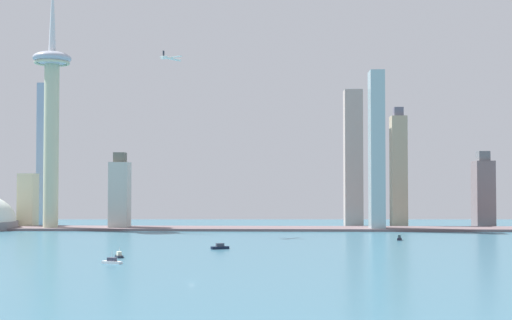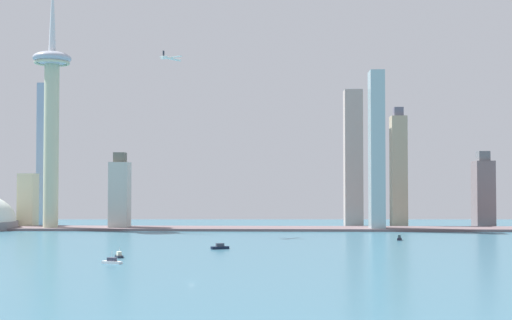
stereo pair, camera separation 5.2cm
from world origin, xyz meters
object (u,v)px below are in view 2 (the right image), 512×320
Objects in this scene: skyscraper_4 at (120,194)px; airplane at (171,58)px; boat_3 at (112,261)px; skyscraper_1 at (28,201)px; boat_1 at (399,238)px; skyscraper_3 at (44,154)px; skyscraper_2 at (483,192)px; skyscraper_0 at (399,170)px; skyscraper_6 at (353,158)px; observation_tower at (52,104)px; boat_0 at (119,255)px; boat_2 at (220,247)px; skyscraper_5 at (377,151)px.

skyscraper_4 is 3.52× the size of airplane.
skyscraper_4 reaches higher than boat_3.
boat_1 is (399.02, -168.27, -29.56)m from skyscraper_1.
skyscraper_3 is at bearing 135.62° from boat_3.
skyscraper_2 is at bearing 3.42° from skyscraper_1.
skyscraper_3 is (-429.93, 19.54, 19.94)m from skyscraper_0.
skyscraper_4 reaches higher than boat_1.
skyscraper_0 is 0.86× the size of skyscraper_6.
boat_0 is (141.43, -286.06, -137.53)m from observation_tower.
skyscraper_2 is at bearing 111.04° from boat_0.
skyscraper_2 is 7.74× the size of boat_0.
boat_2 is at bearing -38.42° from boat_1.
boat_0 is (66.78, -295.83, -38.09)m from skyscraper_4.
boat_3 is (183.71, -359.41, -29.90)m from skyscraper_1.
skyscraper_5 reaches higher than boat_1.
skyscraper_4 is at bearing 168.60° from boat_0.
observation_tower reaches higher than skyscraper_6.
observation_tower reaches higher than skyscraper_0.
airplane is (-249.41, -135.63, 109.65)m from skyscraper_0.
boat_1 is at bearing -89.22° from skyscraper_5.
skyscraper_1 is at bearing 109.49° from boat_2.
boat_3 is (-213.54, -321.84, -85.60)m from skyscraper_5.
skyscraper_6 reaches higher than skyscraper_2.
boat_3 is (-248.41, -387.70, -65.91)m from skyscraper_0.
skyscraper_6 is (-16.87, 81.08, -5.08)m from skyscraper_5.
skyscraper_3 is 404.19m from skyscraper_5.
boat_2 is at bearing -46.49° from skyscraper_1.
skyscraper_5 is 1.06× the size of skyscraper_6.
skyscraper_4 reaches higher than boat_2.
skyscraper_3 is 141.79m from skyscraper_4.
skyscraper_5 is 82.97m from skyscraper_6.
airplane is at bearing -161.99° from skyscraper_5.
skyscraper_2 reaches higher than boat_2.
skyscraper_2 is 1.04× the size of skyscraper_4.
boat_0 is (-200.48, -365.82, -80.48)m from skyscraper_6.
airplane is (2.80, 214.97, 175.52)m from boat_0.
boat_3 is (-348.37, -391.20, -39.69)m from skyscraper_2.
boat_1 is (360.55, -132.02, -137.24)m from observation_tower.
boat_1 is at bearing 63.19° from boat_3.
boat_3 is at bearing -62.93° from skyscraper_1.
boat_3 is (70.58, -332.93, -38.14)m from skyscraper_4.
skyscraper_4 is 342.46m from boat_3.
skyscraper_5 is at bearing 118.53° from boat_0.
skyscraper_0 is 324.85m from skyscraper_4.
airplane is (-197.68, -150.85, 95.04)m from skyscraper_6.
skyscraper_5 is (284.13, -11.09, 47.47)m from skyscraper_4.
boat_2 is at bearing 111.01° from boat_0.
skyscraper_0 is 430.84m from skyscraper_3.
airplane is (182.70, -107.34, 145.67)m from skyscraper_1.
skyscraper_0 reaches higher than boat_3.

